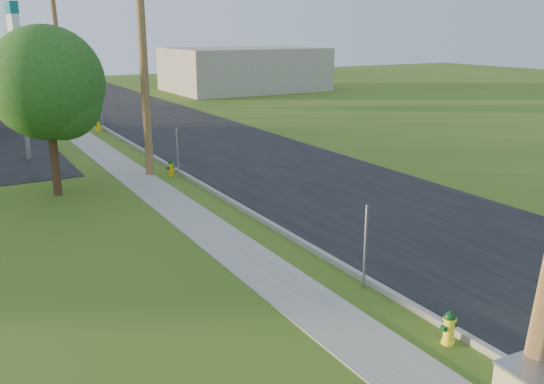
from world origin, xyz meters
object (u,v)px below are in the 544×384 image
object	(u,v)px
tree_verge	(50,88)
hydrant_mid	(171,168)
utility_pole_far	(58,44)
hydrant_near	(449,328)
price_pylon	(15,36)
hydrant_far	(98,125)
utility_pole_mid	(143,50)

from	to	relation	value
tree_verge	hydrant_mid	distance (m)	5.64
utility_pole_far	tree_verge	distance (m)	19.67
tree_verge	hydrant_near	size ratio (longest dim) A/B	8.66
price_pylon	tree_verge	size ratio (longest dim) A/B	1.16
utility_pole_far	hydrant_mid	distance (m)	19.15
hydrant_far	price_pylon	bearing A→B (deg)	-127.37
hydrant_near	tree_verge	bearing A→B (deg)	107.39
tree_verge	hydrant_mid	size ratio (longest dim) A/B	8.75
utility_pole_far	price_pylon	bearing A→B (deg)	-107.33
utility_pole_far	hydrant_mid	bearing A→B (deg)	-87.92
utility_pole_far	price_pylon	world-z (taller)	utility_pole_far
utility_pole_far	hydrant_mid	size ratio (longest dim) A/B	14.06
tree_verge	hydrant_near	world-z (taller)	tree_verge
utility_pole_far	hydrant_far	size ratio (longest dim) A/B	12.40
price_pylon	tree_verge	xyz separation A→B (m)	(0.18, -6.79, -1.63)
hydrant_mid	hydrant_near	bearing A→B (deg)	-89.78
utility_pole_far	tree_verge	bearing A→B (deg)	-100.91
hydrant_far	hydrant_mid	bearing A→B (deg)	-89.97
price_pylon	hydrant_mid	xyz separation A→B (m)	(4.58, -6.11, -5.10)
hydrant_mid	price_pylon	bearing A→B (deg)	126.84
utility_pole_mid	price_pylon	size ratio (longest dim) A/B	1.43
utility_pole_mid	hydrant_far	size ratio (longest dim) A/B	12.78
price_pylon	hydrant_near	distance (m)	22.10
price_pylon	tree_verge	distance (m)	6.98
tree_verge	hydrant_far	bearing A→B (deg)	71.04
utility_pole_mid	tree_verge	size ratio (longest dim) A/B	1.66
price_pylon	hydrant_mid	distance (m)	9.18
price_pylon	hydrant_mid	size ratio (longest dim) A/B	10.13
tree_verge	hydrant_far	xyz separation A→B (m)	(4.39, 12.77, -3.43)
utility_pole_far	utility_pole_mid	bearing A→B (deg)	-90.00
utility_pole_mid	price_pylon	world-z (taller)	utility_pole_mid
utility_pole_mid	utility_pole_far	bearing A→B (deg)	90.00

